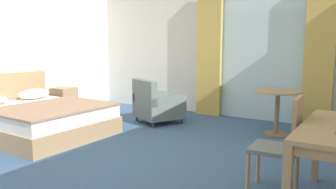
% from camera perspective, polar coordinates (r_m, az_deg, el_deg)
% --- Properties ---
extents(ground, '(6.51, 6.97, 0.10)m').
position_cam_1_polar(ground, '(4.31, -9.34, -11.33)').
color(ground, '#38567A').
extents(wall_back, '(6.11, 0.12, 2.71)m').
position_cam_1_polar(wall_back, '(6.82, 8.70, 7.91)').
color(wall_back, silver).
rests_on(wall_back, ground).
extents(balcony_glass_door, '(1.59, 0.02, 2.38)m').
position_cam_1_polar(balcony_glass_door, '(6.44, 15.78, 6.23)').
color(balcony_glass_door, silver).
rests_on(balcony_glass_door, ground).
extents(curtain_panel_left, '(0.51, 0.10, 2.54)m').
position_cam_1_polar(curtain_panel_left, '(6.70, 7.15, 7.23)').
color(curtain_panel_left, tan).
rests_on(curtain_panel_left, ground).
extents(curtain_panel_right, '(0.47, 0.10, 2.54)m').
position_cam_1_polar(curtain_panel_right, '(6.13, 24.74, 6.44)').
color(curtain_panel_right, tan).
rests_on(curtain_panel_right, ground).
extents(bed, '(2.06, 1.71, 0.93)m').
position_cam_1_polar(bed, '(5.65, -21.59, -3.81)').
color(bed, tan).
rests_on(bed, ground).
extents(nightstand, '(0.41, 0.40, 0.55)m').
position_cam_1_polar(nightstand, '(7.14, -17.49, -1.05)').
color(nightstand, tan).
rests_on(nightstand, ground).
extents(desk_chair, '(0.44, 0.43, 0.94)m').
position_cam_1_polar(desk_chair, '(3.27, 19.37, -7.66)').
color(desk_chair, slate).
rests_on(desk_chair, ground).
extents(armchair_by_window, '(0.98, 0.97, 0.80)m').
position_cam_1_polar(armchair_by_window, '(6.04, -2.04, -1.89)').
color(armchair_by_window, slate).
rests_on(armchair_by_window, ground).
extents(round_cafe_table, '(0.73, 0.73, 0.71)m').
position_cam_1_polar(round_cafe_table, '(5.44, 18.41, -1.22)').
color(round_cafe_table, tan).
rests_on(round_cafe_table, ground).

